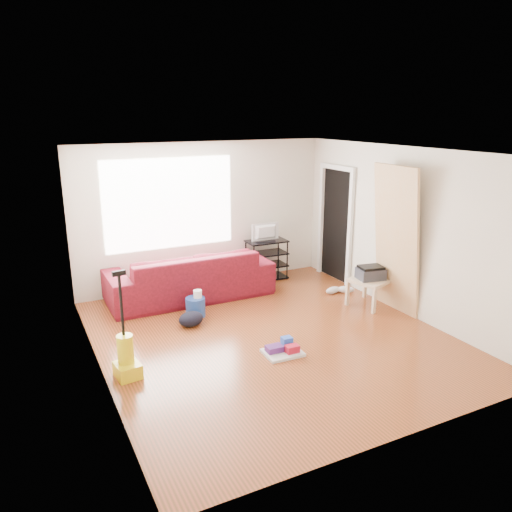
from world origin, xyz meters
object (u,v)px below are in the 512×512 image
tv_stand (266,259)px  backpack (191,326)px  sofa (191,297)px  cleaning_tray (283,350)px  vacuum (126,358)px  bucket (196,316)px  side_table (370,283)px

tv_stand → backpack: size_ratio=1.97×
sofa → backpack: sofa is taller
cleaning_tray → vacuum: size_ratio=0.38×
bucket → vacuum: (-1.32, -1.32, 0.24)m
sofa → cleaning_tray: size_ratio=5.53×
sofa → bucket: sofa is taller
side_table → backpack: side_table is taller
vacuum → bucket: bearing=37.8°
cleaning_tray → side_table: bearing=22.2°
sofa → vacuum: 2.63m
vacuum → side_table: bearing=0.2°
bucket → tv_stand: bearing=31.3°
bucket → vacuum: 1.88m
sofa → tv_stand: bearing=-170.3°
backpack → side_table: bearing=-29.2°
side_table → backpack: (-2.81, 0.51, -0.37)m
sofa → tv_stand: (1.57, 0.27, 0.37)m
sofa → bucket: size_ratio=9.11×
bucket → backpack: (-0.18, -0.30, 0.00)m
vacuum → tv_stand: bearing=30.6°
bucket → cleaning_tray: 1.75m
tv_stand → backpack: 2.42m
vacuum → sofa: bearing=47.3°
cleaning_tray → vacuum: bearing=170.4°
backpack → vacuum: 1.55m
side_table → cleaning_tray: side_table is taller
sofa → cleaning_tray: (0.38, -2.45, 0.05)m
tv_stand → side_table: 2.07m
side_table → bucket: (-2.63, 0.81, -0.37)m
bucket → cleaning_tray: bearing=-70.4°
side_table → vacuum: bearing=-172.6°
cleaning_tray → backpack: bearing=119.5°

